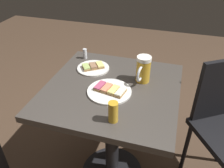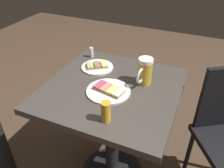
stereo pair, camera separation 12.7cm
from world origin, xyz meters
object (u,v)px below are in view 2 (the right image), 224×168
at_px(plate_far, 109,91).
at_px(beer_mug, 145,71).
at_px(plate_near, 97,67).
at_px(beer_glass_small, 106,112).
at_px(salt_shaker, 92,52).

bearing_deg(plate_far, beer_mug, 137.66).
relative_size(plate_near, beer_glass_small, 1.95).
distance_m(plate_far, salt_shaker, 0.43).
bearing_deg(plate_near, beer_glass_small, 31.37).
bearing_deg(beer_mug, beer_glass_small, -10.23).
xyz_separation_m(plate_far, beer_mug, (-0.16, 0.14, 0.07)).
bearing_deg(plate_near, plate_far, 40.03).
relative_size(plate_near, salt_shaker, 2.89).
bearing_deg(beer_glass_small, salt_shaker, -146.37).
bearing_deg(plate_near, beer_mug, 81.15).
relative_size(plate_far, beer_glass_small, 2.33).
height_order(plate_far, beer_mug, beer_mug).
distance_m(beer_mug, salt_shaker, 0.45).
height_order(plate_far, beer_glass_small, beer_glass_small).
xyz_separation_m(beer_glass_small, salt_shaker, (-0.53, -0.35, -0.02)).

